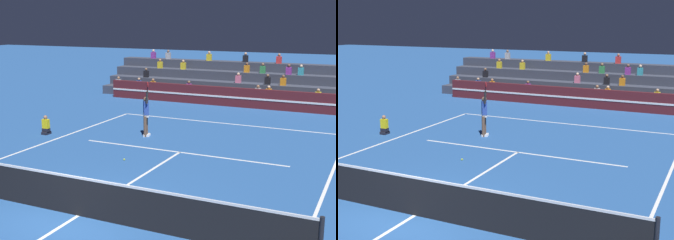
# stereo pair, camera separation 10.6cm
# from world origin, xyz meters

# --- Properties ---
(ground_plane) EXTENTS (120.00, 120.00, 0.00)m
(ground_plane) POSITION_xyz_m (0.00, 0.00, 0.00)
(ground_plane) COLOR #285699
(court_lines) EXTENTS (11.10, 23.90, 0.01)m
(court_lines) POSITION_xyz_m (0.00, 0.00, 0.00)
(court_lines) COLOR white
(court_lines) RESTS_ON ground
(tennis_net) EXTENTS (12.00, 0.10, 1.10)m
(tennis_net) POSITION_xyz_m (0.00, 0.00, 0.54)
(tennis_net) COLOR black
(tennis_net) RESTS_ON ground
(sponsor_banner_wall) EXTENTS (18.00, 0.26, 1.10)m
(sponsor_banner_wall) POSITION_xyz_m (0.00, 16.32, 0.55)
(sponsor_banner_wall) COLOR #51191E
(sponsor_banner_wall) RESTS_ON ground
(bleacher_stand) EXTENTS (20.84, 3.80, 2.83)m
(bleacher_stand) POSITION_xyz_m (0.00, 19.49, 0.83)
(bleacher_stand) COLOR #383D4C
(bleacher_stand) RESTS_ON ground
(ball_kid_courtside) EXTENTS (0.30, 0.36, 0.84)m
(ball_kid_courtside) POSITION_xyz_m (-6.42, 6.51, 0.33)
(ball_kid_courtside) COLOR black
(ball_kid_courtside) RESTS_ON ground
(tennis_player) EXTENTS (0.65, 0.88, 2.47)m
(tennis_player) POSITION_xyz_m (-2.31, 8.08, 0.99)
(tennis_player) COLOR brown
(tennis_player) RESTS_ON ground
(tennis_ball) EXTENTS (0.07, 0.07, 0.07)m
(tennis_ball) POSITION_xyz_m (-1.37, 4.63, 0.03)
(tennis_ball) COLOR #C6DB33
(tennis_ball) RESTS_ON ground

